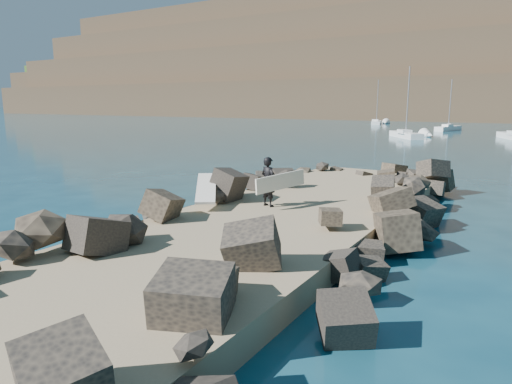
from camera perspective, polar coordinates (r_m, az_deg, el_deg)
ground at (r=13.80m, az=2.18°, el=-5.44°), size 800.00×800.00×0.00m
jetty at (r=12.08m, az=-2.49°, el=-6.38°), size 6.00×26.00×0.60m
riprap_left at (r=14.15m, az=-11.16°, el=-3.13°), size 2.60×22.00×1.00m
riprap_right at (r=11.19m, az=11.49°, el=-6.94°), size 2.60×22.00×1.00m
surfboard_resting at (r=15.21m, az=-6.23°, el=0.10°), size 1.96×2.39×0.08m
surfer_with_board at (r=14.75m, az=1.77°, el=1.30°), size 1.18×1.90×1.62m
sailboat_b at (r=71.57m, az=22.89°, el=7.34°), size 2.89×6.13×7.35m
sailboat_a at (r=55.22m, az=18.19°, el=6.81°), size 5.03×6.31×8.09m
sailboat_e at (r=88.62m, az=14.80°, el=8.39°), size 3.12×6.99×8.26m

